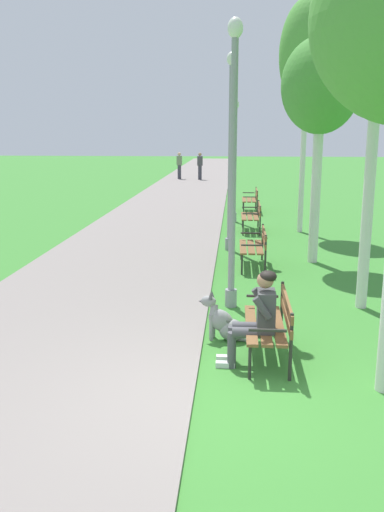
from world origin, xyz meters
name	(u,v)px	position (x,y,z in m)	size (l,w,h in m)	color
ground_plane	(225,401)	(0.00, 0.00, 0.00)	(120.00, 120.00, 0.00)	#3D8433
paved_path	(189,186)	(-2.43, 24.00, 0.02)	(4.15, 60.00, 0.04)	gray
park_bench_near	(272,320)	(0.58, 1.26, 0.51)	(0.55, 1.50, 0.85)	brown
park_bench_mid	(256,244)	(0.53, 6.22, 0.51)	(0.55, 1.50, 0.85)	brown
park_bench_far	(253,214)	(0.60, 10.64, 0.51)	(0.55, 1.50, 0.85)	brown
park_bench_furthest	(252,198)	(0.66, 14.74, 0.51)	(0.55, 1.50, 0.85)	brown
person_seated_on_near_bench	(257,314)	(0.37, 0.99, 0.68)	(0.74, 0.49, 1.25)	#4C4C51
dog_grey	(224,323)	(-0.05, 1.83, 0.26)	(0.83, 0.35, 0.71)	gray
lamp_post_near	(233,165)	(0.03, 3.39, 2.39)	(0.24, 0.24, 4.63)	gray
lamp_post_mid	(231,151)	(-0.07, 7.96, 2.45)	(0.24, 0.24, 4.74)	gray
lamp_post_far	(234,160)	(0.01, 12.42, 2.02)	(0.24, 0.24, 3.91)	gray
birch_tree_second	(381,18)	(2.23, 3.51, 4.60)	(2.13, 2.19, 5.98)	silver
birch_tree_third	(321,88)	(1.85, 6.82, 3.82)	(1.70, 1.70, 4.90)	silver
birch_tree_fourth	(307,55)	(1.99, 10.68, 4.97)	(1.57, 1.63, 6.51)	silver
pedestrian_distant	(200,166)	(-2.12, 27.94, 0.84)	(0.32, 0.22, 1.65)	#383842
pedestrian_further_distant	(179,166)	(-3.41, 28.30, 0.84)	(0.32, 0.22, 1.65)	#383842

